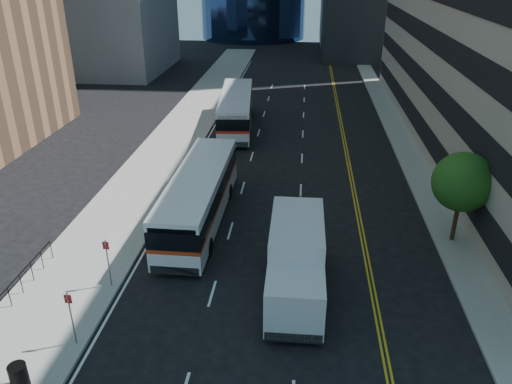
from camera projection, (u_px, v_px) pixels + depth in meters
ground at (284, 326)px, 21.50m from camera, size 160.00×160.00×0.00m
sidewalk_west at (180, 133)px, 44.89m from camera, size 5.00×90.00×0.15m
sidewalk_east at (401, 140)px, 43.18m from camera, size 2.00×90.00×0.15m
street_tree at (463, 182)px, 26.36m from camera, size 3.20×3.20×5.10m
bus_front at (199, 196)px, 29.29m from camera, size 2.78×12.26×3.16m
bus_rear at (236, 109)px, 45.74m from camera, size 3.79×12.67×3.22m
box_truck at (296, 261)px, 22.81m from camera, size 2.53×7.15×3.42m
trash_can at (19, 376)px, 18.09m from camera, size 0.78×0.78×0.99m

